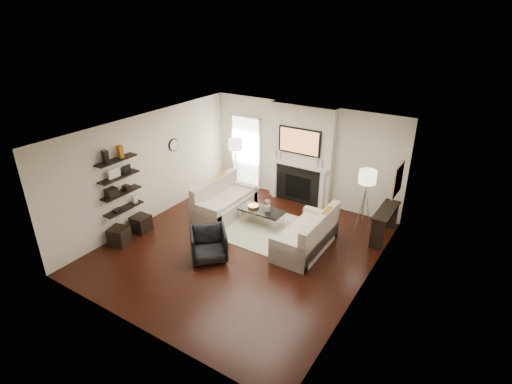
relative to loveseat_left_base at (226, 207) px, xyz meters
The scene contains 71 objects.
room_envelope 2.01m from the loveseat_left_base, 41.11° to the right, with size 6.00×6.00×6.00m.
chimney_breast 2.46m from the loveseat_left_base, 55.07° to the left, with size 1.80×0.25×2.70m, color silver.
fireplace_surround 2.09m from the loveseat_left_base, 52.93° to the left, with size 1.30×0.02×1.04m, color black.
firebox 2.08m from the loveseat_left_base, 52.85° to the left, with size 0.75×0.02×0.65m, color black.
mantel_pilaster_l 1.74m from the loveseat_left_base, 71.98° to the left, with size 0.12×0.08×1.10m, color white.
mantel_pilaster_r 2.57m from the loveseat_left_base, 39.49° to the left, with size 0.12×0.08×1.10m, color white.
mantel_shelf 2.22m from the loveseat_left_base, 52.08° to the left, with size 1.70×0.18×0.07m, color white.
tv_body 2.58m from the loveseat_left_base, 52.51° to the left, with size 1.20×0.06×0.70m, color black.
tv_screen 2.56m from the loveseat_left_base, 51.96° to the left, with size 1.10×0.01×0.62m, color #BF723F.
candlestick_l_tall 2.07m from the loveseat_left_base, 66.60° to the left, with size 0.04×0.04×0.30m, color silver.
candlestick_l_short 2.01m from the loveseat_left_base, 70.60° to the left, with size 0.04×0.04×0.24m, color silver.
candlestick_r_tall 2.65m from the loveseat_left_base, 41.88° to the left, with size 0.04×0.04×0.30m, color silver.
candlestick_r_short 2.73m from the loveseat_left_base, 39.90° to the left, with size 0.04×0.04×0.24m, color silver.
hallway_panel 2.16m from the loveseat_left_base, 107.67° to the left, with size 0.90×0.02×2.10m, color white.
door_trim_l 2.32m from the loveseat_left_base, 120.05° to the left, with size 0.06×0.06×2.16m, color white.
door_trim_r 2.05m from the loveseat_left_base, 93.75° to the left, with size 0.06×0.06×2.16m, color white.
door_trim_top 2.75m from the loveseat_left_base, 107.85° to the left, with size 1.02×0.06×0.06m, color white.
rug 1.19m from the loveseat_left_base, ahead, with size 2.60×2.00×0.01m, color beige.
loveseat_left_base is the anchor object (origin of this frame).
loveseat_left_back 0.46m from the loveseat_left_base, behind, with size 0.18×1.80×0.80m, color beige.
loveseat_left_arm_n 0.81m from the loveseat_left_base, 90.00° to the right, with size 0.85×0.18×0.60m, color beige.
loveseat_left_arm_s 0.81m from the loveseat_left_base, 90.00° to the left, with size 0.85×0.18×0.60m, color beige.
loveseat_left_cushion 0.26m from the loveseat_left_base, ahead, with size 0.63×1.44×0.10m, color beige.
pillow_left_orange 0.69m from the loveseat_left_base, 138.15° to the left, with size 0.10×0.42×0.42m, color #A86614.
pillow_left_charcoal 0.68m from the loveseat_left_base, 138.15° to the right, with size 0.10×0.40×0.40m, color black.
loveseat_right_base 2.50m from the loveseat_left_base, ahead, with size 0.85×1.80×0.42m, color beige.
loveseat_right_back 2.85m from the loveseat_left_base, ahead, with size 0.18×1.80×0.80m, color beige.
loveseat_right_arm_n 2.74m from the loveseat_left_base, 25.52° to the right, with size 0.85×0.18×0.60m, color beige.
loveseat_right_arm_s 2.51m from the loveseat_left_base, 10.10° to the left, with size 0.85×0.18×0.60m, color beige.
loveseat_right_cushion 2.46m from the loveseat_left_base, ahead, with size 0.63×1.44×0.10m, color beige.
pillow_right_orange 2.85m from the loveseat_left_base, ahead, with size 0.10×0.42×0.42m, color #A86614.
pillow_right_charcoal 2.93m from the loveseat_left_base, 13.43° to the right, with size 0.10×0.40×0.40m, color black.
coffee_table 1.10m from the loveseat_left_base, ahead, with size 1.10×0.55×0.04m, color black.
coffee_leg_nw 0.61m from the loveseat_left_base, 16.81° to the right, with size 0.02×0.02×0.38m, color silver.
coffee_leg_ne 1.59m from the loveseat_left_base, ahead, with size 0.02×0.02×0.38m, color silver.
coffee_leg_sw 0.64m from the loveseat_left_base, 24.56° to the left, with size 0.02×0.02×0.38m, color silver.
coffee_leg_se 1.60m from the loveseat_left_base, ahead, with size 0.02×0.02×0.38m, color silver.
hurricane_glass 1.28m from the loveseat_left_base, ahead, with size 0.16×0.16×0.28m, color white.
hurricane_candle 1.26m from the loveseat_left_base, ahead, with size 0.11×0.11×0.16m, color white.
copper_bowl 0.86m from the loveseat_left_base, ahead, with size 0.28×0.28×0.05m, color #B3621D.
armchair 2.03m from the loveseat_left_base, 63.83° to the right, with size 0.74×0.69×0.76m, color black.
lamp_left_post 1.52m from the loveseat_left_base, 114.13° to the left, with size 0.02×0.02×1.20m, color silver.
lamp_left_shade 1.93m from the loveseat_left_base, 114.13° to the left, with size 0.40×0.40×0.30m, color white.
lamp_left_leg_a 1.48m from the loveseat_left_base, 110.11° to the left, with size 0.02×0.02×1.25m, color silver.
lamp_left_leg_b 1.63m from the loveseat_left_base, 114.54° to the left, with size 0.02×0.02×1.25m, color silver.
lamp_left_leg_c 1.47m from the loveseat_left_base, 117.75° to the left, with size 0.02×0.02×1.25m, color silver.
lamp_right_post 3.47m from the loveseat_left_base, 17.09° to the left, with size 0.02×0.02×1.20m, color silver.
lamp_right_shade 3.67m from the loveseat_left_base, 17.09° to the left, with size 0.40×0.40×0.30m, color white.
lamp_right_leg_a 3.58m from the loveseat_left_base, 16.57° to the left, with size 0.02×0.02×1.25m, color silver.
lamp_right_leg_b 3.45m from the loveseat_left_base, 18.89° to the left, with size 0.02×0.02×1.25m, color silver.
lamp_right_leg_c 3.39m from the loveseat_left_base, 15.82° to the left, with size 0.02×0.02×1.25m, color silver.
console_top 3.99m from the loveseat_left_base, 15.16° to the left, with size 0.35×1.20×0.04m, color black.
console_leg_n 3.85m from the loveseat_left_base, ahead, with size 0.30×0.04×0.71m, color black.
console_leg_s 4.14m from the loveseat_left_base, 22.54° to the left, with size 0.30×0.04×0.71m, color black.
wall_art 4.31m from the loveseat_left_base, 13.59° to the left, with size 0.03×0.70×0.70m, color tan.
shelf_bottom 2.55m from the loveseat_left_base, 123.31° to the right, with size 0.25×1.00×0.04m, color black.
shelf_lower 2.65m from the loveseat_left_base, 123.31° to the right, with size 0.25×1.00×0.04m, color black.
shelf_upper 2.81m from the loveseat_left_base, 123.31° to the right, with size 0.25×1.00×0.04m, color black.
shelf_top 3.02m from the loveseat_left_base, 123.31° to the right, with size 0.25×1.00×0.04m, color black.
decor_magfile_a 3.29m from the loveseat_left_base, 120.28° to the right, with size 0.12×0.10×0.28m, color black.
decor_magfile_b 3.02m from the loveseat_left_base, 125.05° to the right, with size 0.12×0.10×0.28m, color #A86614.
decor_frame_a 2.95m from the loveseat_left_base, 121.98° to the right, with size 0.04×0.30×0.22m, color white.
decor_frame_b 2.70m from the loveseat_left_base, 126.52° to the right, with size 0.04×0.22×0.18m, color black.
decor_wine_rack 2.90m from the loveseat_left_base, 120.26° to the right, with size 0.18×0.25×0.20m, color black.
decor_box_small 2.56m from the loveseat_left_base, 125.37° to the right, with size 0.15×0.12×0.12m, color black.
decor_books 2.70m from the loveseat_left_base, 121.19° to the right, with size 0.14×0.20×0.05m, color black.
decor_box_tall 2.31m from the loveseat_left_base, 128.06° to the right, with size 0.10×0.10×0.18m, color white.
clock_rim 2.11m from the loveseat_left_base, behind, with size 0.34×0.34×0.04m, color black.
clock_face 2.09m from the loveseat_left_base, behind, with size 0.29×0.29×0.01m, color white.
ottoman_near 2.16m from the loveseat_left_base, 124.49° to the right, with size 0.40×0.40×0.40m, color black.
ottoman_far 2.74m from the loveseat_left_base, 116.55° to the right, with size 0.40×0.40×0.40m, color black.
Camera 1 is at (4.38, -6.30, 4.95)m, focal length 28.00 mm.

